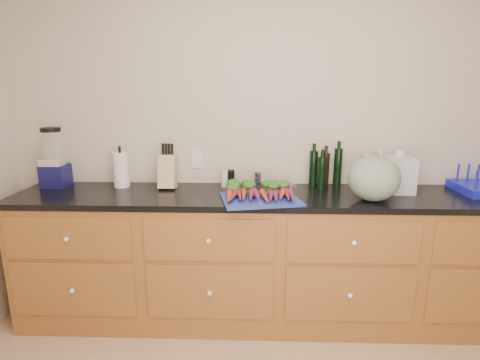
{
  "coord_description": "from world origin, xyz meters",
  "views": [
    {
      "loc": [
        -0.18,
        -1.19,
        1.63
      ],
      "look_at": [
        -0.26,
        1.2,
        1.06
      ],
      "focal_mm": 28.0,
      "sensor_mm": 36.0,
      "label": 1
    }
  ],
  "objects_px": {
    "blender_appliance": "(54,161)",
    "tomato_box": "(285,183)",
    "squash": "(374,178)",
    "knife_block": "(168,172)",
    "carrots": "(260,193)",
    "paper_towel": "(121,170)",
    "cutting_board": "(260,199)"
  },
  "relations": [
    {
      "from": "carrots",
      "to": "squash",
      "type": "bearing_deg",
      "value": -1.5
    },
    {
      "from": "squash",
      "to": "knife_block",
      "type": "height_order",
      "value": "squash"
    },
    {
      "from": "knife_block",
      "to": "blender_appliance",
      "type": "bearing_deg",
      "value": 178.8
    },
    {
      "from": "squash",
      "to": "paper_towel",
      "type": "distance_m",
      "value": 1.76
    },
    {
      "from": "carrots",
      "to": "squash",
      "type": "height_order",
      "value": "squash"
    },
    {
      "from": "paper_towel",
      "to": "knife_block",
      "type": "height_order",
      "value": "paper_towel"
    },
    {
      "from": "paper_towel",
      "to": "tomato_box",
      "type": "distance_m",
      "value": 1.21
    },
    {
      "from": "carrots",
      "to": "tomato_box",
      "type": "relative_size",
      "value": 2.99
    },
    {
      "from": "paper_towel",
      "to": "tomato_box",
      "type": "xyz_separation_m",
      "value": [
        1.2,
        0.01,
        -0.09
      ]
    },
    {
      "from": "blender_appliance",
      "to": "tomato_box",
      "type": "distance_m",
      "value": 1.7
    },
    {
      "from": "blender_appliance",
      "to": "knife_block",
      "type": "bearing_deg",
      "value": -1.2
    },
    {
      "from": "carrots",
      "to": "tomato_box",
      "type": "distance_m",
      "value": 0.34
    },
    {
      "from": "blender_appliance",
      "to": "paper_towel",
      "type": "distance_m",
      "value": 0.5
    },
    {
      "from": "blender_appliance",
      "to": "cutting_board",
      "type": "bearing_deg",
      "value": -11.91
    },
    {
      "from": "squash",
      "to": "knife_block",
      "type": "distance_m",
      "value": 1.42
    },
    {
      "from": "cutting_board",
      "to": "squash",
      "type": "bearing_deg",
      "value": 1.92
    },
    {
      "from": "cutting_board",
      "to": "carrots",
      "type": "relative_size",
      "value": 1.09
    },
    {
      "from": "squash",
      "to": "tomato_box",
      "type": "relative_size",
      "value": 2.18
    },
    {
      "from": "carrots",
      "to": "tomato_box",
      "type": "bearing_deg",
      "value": 56.78
    },
    {
      "from": "blender_appliance",
      "to": "paper_towel",
      "type": "bearing_deg",
      "value": 0.27
    },
    {
      "from": "paper_towel",
      "to": "squash",
      "type": "bearing_deg",
      "value": -9.66
    },
    {
      "from": "blender_appliance",
      "to": "tomato_box",
      "type": "relative_size",
      "value": 2.91
    },
    {
      "from": "cutting_board",
      "to": "squash",
      "type": "distance_m",
      "value": 0.74
    },
    {
      "from": "blender_appliance",
      "to": "paper_towel",
      "type": "height_order",
      "value": "blender_appliance"
    },
    {
      "from": "paper_towel",
      "to": "tomato_box",
      "type": "bearing_deg",
      "value": 0.48
    },
    {
      "from": "blender_appliance",
      "to": "knife_block",
      "type": "relative_size",
      "value": 1.81
    },
    {
      "from": "cutting_board",
      "to": "tomato_box",
      "type": "relative_size",
      "value": 3.26
    },
    {
      "from": "carrots",
      "to": "squash",
      "type": "relative_size",
      "value": 1.37
    },
    {
      "from": "carrots",
      "to": "blender_appliance",
      "type": "bearing_deg",
      "value": 169.67
    },
    {
      "from": "paper_towel",
      "to": "knife_block",
      "type": "bearing_deg",
      "value": -3.29
    },
    {
      "from": "cutting_board",
      "to": "blender_appliance",
      "type": "distance_m",
      "value": 1.55
    },
    {
      "from": "cutting_board",
      "to": "tomato_box",
      "type": "height_order",
      "value": "tomato_box"
    }
  ]
}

